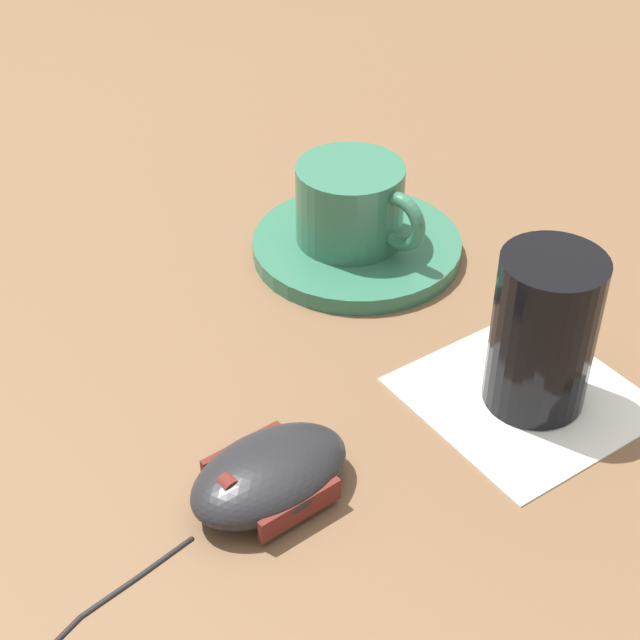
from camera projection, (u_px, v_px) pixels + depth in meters
name	position (u px, v px, depth m)	size (l,w,h in m)	color
ground_plane	(356.00, 316.00, 0.68)	(3.00, 3.00, 0.00)	brown
saucer	(357.00, 246.00, 0.74)	(0.16, 0.16, 0.01)	#2D664C
coffee_cup	(352.00, 204.00, 0.72)	(0.08, 0.10, 0.06)	#2D664C
computer_mouse	(270.00, 475.00, 0.54)	(0.11, 0.09, 0.03)	black
napkin_under_glass	(524.00, 396.00, 0.61)	(0.13, 0.13, 0.00)	silver
drinking_glass	(543.00, 332.00, 0.58)	(0.06, 0.06, 0.10)	black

